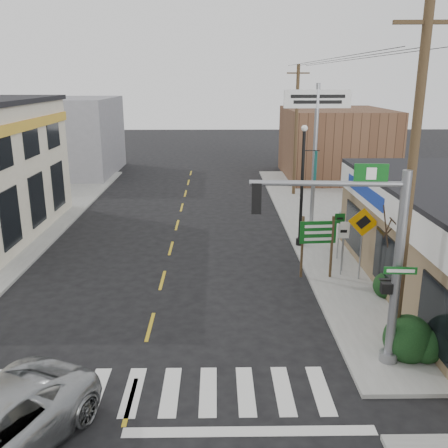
{
  "coord_description": "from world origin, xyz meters",
  "views": [
    {
      "loc": [
        2.25,
        -11.07,
        8.01
      ],
      "look_at": [
        2.52,
        6.65,
        2.8
      ],
      "focal_mm": 40.0,
      "sensor_mm": 36.0,
      "label": 1
    }
  ],
  "objects_px": {
    "dance_center_sign": "(316,121)",
    "utility_pole_far": "(296,130)",
    "guide_sign": "(318,238)",
    "lamp_post": "(304,177)",
    "utility_pole_near": "(410,186)",
    "traffic_signal_pole": "(375,249)",
    "fire_hydrant": "(382,285)",
    "bare_tree": "(403,216)"
  },
  "relations": [
    {
      "from": "dance_center_sign",
      "to": "fire_hydrant",
      "type": "bearing_deg",
      "value": -87.31
    },
    {
      "from": "dance_center_sign",
      "to": "utility_pole_far",
      "type": "distance_m",
      "value": 7.41
    },
    {
      "from": "utility_pole_near",
      "to": "lamp_post",
      "type": "bearing_deg",
      "value": 99.45
    },
    {
      "from": "traffic_signal_pole",
      "to": "guide_sign",
      "type": "xyz_separation_m",
      "value": [
        -0.22,
        6.31,
        -1.74
      ]
    },
    {
      "from": "lamp_post",
      "to": "utility_pole_far",
      "type": "distance_m",
      "value": 11.33
    },
    {
      "from": "utility_pole_near",
      "to": "utility_pole_far",
      "type": "relative_size",
      "value": 1.13
    },
    {
      "from": "traffic_signal_pole",
      "to": "fire_hydrant",
      "type": "relative_size",
      "value": 8.74
    },
    {
      "from": "dance_center_sign",
      "to": "utility_pole_near",
      "type": "bearing_deg",
      "value": -93.02
    },
    {
      "from": "fire_hydrant",
      "to": "dance_center_sign",
      "type": "relative_size",
      "value": 0.09
    },
    {
      "from": "guide_sign",
      "to": "bare_tree",
      "type": "distance_m",
      "value": 3.88
    },
    {
      "from": "lamp_post",
      "to": "utility_pole_near",
      "type": "distance_m",
      "value": 10.17
    },
    {
      "from": "dance_center_sign",
      "to": "utility_pole_near",
      "type": "height_order",
      "value": "utility_pole_near"
    },
    {
      "from": "lamp_post",
      "to": "bare_tree",
      "type": "bearing_deg",
      "value": -72.18
    },
    {
      "from": "traffic_signal_pole",
      "to": "utility_pole_far",
      "type": "bearing_deg",
      "value": 90.78
    },
    {
      "from": "bare_tree",
      "to": "fire_hydrant",
      "type": "bearing_deg",
      "value": 99.04
    },
    {
      "from": "lamp_post",
      "to": "dance_center_sign",
      "type": "xyz_separation_m",
      "value": [
        1.24,
        3.88,
        2.3
      ]
    },
    {
      "from": "traffic_signal_pole",
      "to": "lamp_post",
      "type": "height_order",
      "value": "lamp_post"
    },
    {
      "from": "guide_sign",
      "to": "bare_tree",
      "type": "bearing_deg",
      "value": -52.25
    },
    {
      "from": "bare_tree",
      "to": "traffic_signal_pole",
      "type": "bearing_deg",
      "value": -120.05
    },
    {
      "from": "lamp_post",
      "to": "utility_pole_near",
      "type": "relative_size",
      "value": 0.59
    },
    {
      "from": "fire_hydrant",
      "to": "lamp_post",
      "type": "relative_size",
      "value": 0.11
    },
    {
      "from": "fire_hydrant",
      "to": "dance_center_sign",
      "type": "bearing_deg",
      "value": 95.3
    },
    {
      "from": "guide_sign",
      "to": "utility_pole_near",
      "type": "bearing_deg",
      "value": -82.48
    },
    {
      "from": "utility_pole_near",
      "to": "utility_pole_far",
      "type": "bearing_deg",
      "value": 92.44
    },
    {
      "from": "bare_tree",
      "to": "utility_pole_far",
      "type": "bearing_deg",
      "value": 93.09
    },
    {
      "from": "utility_pole_far",
      "to": "lamp_post",
      "type": "bearing_deg",
      "value": -99.21
    },
    {
      "from": "dance_center_sign",
      "to": "bare_tree",
      "type": "bearing_deg",
      "value": -86.97
    },
    {
      "from": "traffic_signal_pole",
      "to": "fire_hydrant",
      "type": "height_order",
      "value": "traffic_signal_pole"
    },
    {
      "from": "guide_sign",
      "to": "dance_center_sign",
      "type": "xyz_separation_m",
      "value": [
        1.3,
        8.03,
        3.97
      ]
    },
    {
      "from": "lamp_post",
      "to": "fire_hydrant",
      "type": "bearing_deg",
      "value": -70.67
    },
    {
      "from": "bare_tree",
      "to": "lamp_post",
      "type": "bearing_deg",
      "value": 108.71
    },
    {
      "from": "fire_hydrant",
      "to": "bare_tree",
      "type": "distance_m",
      "value": 3.12
    },
    {
      "from": "utility_pole_far",
      "to": "utility_pole_near",
      "type": "bearing_deg",
      "value": -92.98
    },
    {
      "from": "dance_center_sign",
      "to": "utility_pole_far",
      "type": "bearing_deg",
      "value": 86.77
    },
    {
      "from": "traffic_signal_pole",
      "to": "utility_pole_far",
      "type": "relative_size",
      "value": 0.66
    },
    {
      "from": "fire_hydrant",
      "to": "utility_pole_far",
      "type": "xyz_separation_m",
      "value": [
        -0.82,
        17.01,
        4.13
      ]
    },
    {
      "from": "fire_hydrant",
      "to": "utility_pole_far",
      "type": "relative_size",
      "value": 0.08
    },
    {
      "from": "traffic_signal_pole",
      "to": "guide_sign",
      "type": "bearing_deg",
      "value": 95.83
    },
    {
      "from": "lamp_post",
      "to": "guide_sign",
      "type": "bearing_deg",
      "value": -91.74
    },
    {
      "from": "guide_sign",
      "to": "lamp_post",
      "type": "height_order",
      "value": "lamp_post"
    },
    {
      "from": "utility_pole_far",
      "to": "dance_center_sign",
      "type": "bearing_deg",
      "value": -93.11
    },
    {
      "from": "guide_sign",
      "to": "dance_center_sign",
      "type": "relative_size",
      "value": 0.34
    }
  ]
}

